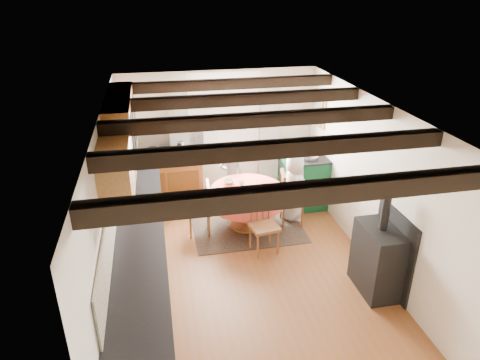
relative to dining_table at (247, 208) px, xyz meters
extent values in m
cube|color=brown|center=(-0.23, -1.35, -0.36)|extent=(3.60, 5.50, 0.00)
cube|color=white|center=(-0.23, -1.35, 2.04)|extent=(3.60, 5.50, 0.00)
cube|color=silver|center=(-0.23, 1.40, 0.84)|extent=(3.60, 0.00, 2.40)
cube|color=silver|center=(-2.03, -1.35, 0.84)|extent=(0.00, 5.50, 2.40)
cube|color=silver|center=(1.57, -1.35, 0.84)|extent=(0.00, 5.50, 2.40)
cube|color=black|center=(-0.23, -3.35, 1.95)|extent=(3.60, 0.16, 0.16)
cube|color=black|center=(-0.23, -2.35, 1.95)|extent=(3.60, 0.16, 0.16)
cube|color=black|center=(-0.23, -1.35, 1.95)|extent=(3.60, 0.16, 0.16)
cube|color=black|center=(-0.23, -0.35, 1.95)|extent=(3.60, 0.16, 0.16)
cube|color=black|center=(-0.23, 0.65, 1.95)|extent=(3.60, 0.16, 0.16)
cube|color=beige|center=(-2.01, -1.05, 0.84)|extent=(0.02, 4.50, 0.55)
cube|color=beige|center=(-1.23, 1.38, 0.84)|extent=(1.40, 0.02, 0.55)
cube|color=olive|center=(-1.73, -1.35, 0.08)|extent=(0.60, 5.30, 0.88)
cube|color=olive|center=(-1.28, 1.10, 0.08)|extent=(1.30, 0.60, 0.88)
cube|color=black|center=(-1.71, -1.35, 0.54)|extent=(0.64, 5.30, 0.04)
cube|color=black|center=(-1.28, 1.08, 0.54)|extent=(1.30, 0.64, 0.04)
cube|color=olive|center=(-1.86, -0.15, 1.59)|extent=(0.34, 1.80, 0.90)
cube|color=olive|center=(-1.86, -1.65, 1.54)|extent=(0.34, 0.90, 0.70)
cube|color=white|center=(-0.13, 1.39, 1.24)|extent=(1.34, 0.03, 1.54)
cube|color=white|center=(-0.13, 1.39, 1.24)|extent=(1.20, 0.01, 1.40)
cube|color=#A6ABA4|center=(-0.98, 1.30, 0.74)|extent=(0.35, 0.10, 2.10)
cube|color=#A6ABA4|center=(0.72, 1.30, 0.74)|extent=(0.35, 0.10, 2.10)
cylinder|color=black|center=(-0.13, 1.30, 1.84)|extent=(2.00, 0.03, 0.03)
cube|color=gold|center=(1.54, 0.95, 1.34)|extent=(0.04, 0.50, 0.60)
cylinder|color=silver|center=(0.82, 1.37, 1.34)|extent=(0.30, 0.02, 0.30)
cube|color=black|center=(0.00, 0.00, -0.36)|extent=(1.83, 1.42, 0.01)
imported|color=slate|center=(-0.11, 0.82, 0.23)|extent=(0.49, 0.37, 1.19)
imported|color=silver|center=(0.86, 0.14, 0.24)|extent=(0.48, 0.65, 1.21)
imported|color=silver|center=(0.09, -0.08, 0.39)|extent=(0.30, 0.30, 0.05)
imported|color=silver|center=(-0.26, 0.26, 0.39)|extent=(0.21, 0.21, 0.06)
imported|color=silver|center=(-0.07, 0.11, 0.41)|extent=(0.14, 0.14, 0.09)
cylinder|color=#262628|center=(-1.47, 1.03, 0.69)|extent=(0.15, 0.15, 0.26)
cylinder|color=#262628|center=(-1.27, 1.17, 0.67)|extent=(0.20, 0.20, 0.22)
cylinder|color=#262628|center=(-0.98, 1.11, 0.70)|extent=(0.10, 0.10, 0.29)
camera|label=1|loc=(-1.39, -6.25, 3.49)|focal=32.49mm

